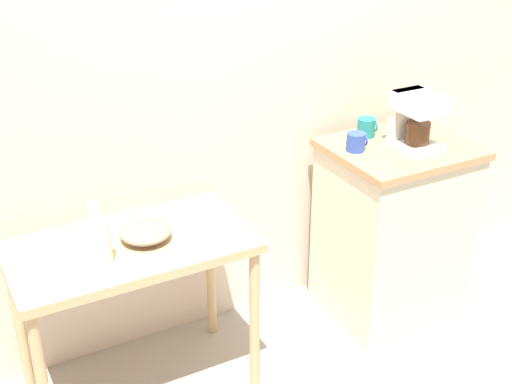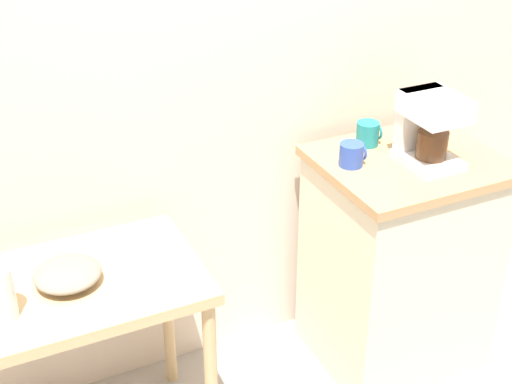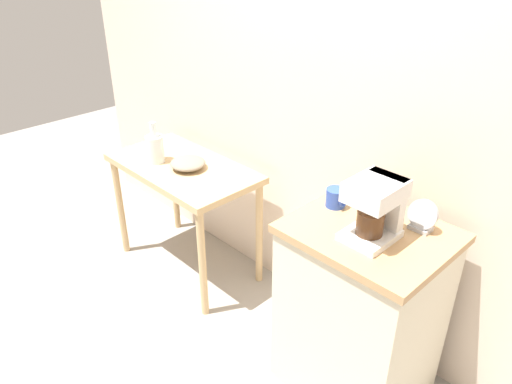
{
  "view_description": "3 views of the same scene",
  "coord_description": "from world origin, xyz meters",
  "px_view_note": "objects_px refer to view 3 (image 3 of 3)",
  "views": [
    {
      "loc": [
        -1.39,
        -2.23,
        2.13
      ],
      "look_at": [
        -0.19,
        0.01,
        0.87
      ],
      "focal_mm": 48.38,
      "sensor_mm": 36.0,
      "label": 1
    },
    {
      "loc": [
        -0.91,
        -1.81,
        2.08
      ],
      "look_at": [
        -0.04,
        0.02,
        0.94
      ],
      "focal_mm": 50.71,
      "sensor_mm": 36.0,
      "label": 2
    },
    {
      "loc": [
        1.51,
        -1.46,
        2.02
      ],
      "look_at": [
        -0.02,
        0.02,
        0.85
      ],
      "focal_mm": 34.46,
      "sensor_mm": 36.0,
      "label": 3
    }
  ],
  "objects_px": {
    "bowl_stoneware": "(188,163)",
    "glass_carafe_vase": "(155,148)",
    "coffee_maker": "(376,206)",
    "mug_dark_teal": "(379,200)",
    "mug_blue": "(336,198)",
    "table_clock": "(422,217)"
  },
  "relations": [
    {
      "from": "bowl_stoneware",
      "to": "mug_blue",
      "type": "distance_m",
      "value": 1.06
    },
    {
      "from": "bowl_stoneware",
      "to": "mug_dark_teal",
      "type": "xyz_separation_m",
      "value": [
        1.19,
        0.17,
        0.17
      ]
    },
    {
      "from": "bowl_stoneware",
      "to": "table_clock",
      "type": "relative_size",
      "value": 1.51
    },
    {
      "from": "bowl_stoneware",
      "to": "mug_dark_teal",
      "type": "bearing_deg",
      "value": 8.2
    },
    {
      "from": "mug_dark_teal",
      "to": "mug_blue",
      "type": "bearing_deg",
      "value": -140.59
    },
    {
      "from": "mug_blue",
      "to": "glass_carafe_vase",
      "type": "bearing_deg",
      "value": -174.07
    },
    {
      "from": "bowl_stoneware",
      "to": "glass_carafe_vase",
      "type": "xyz_separation_m",
      "value": [
        -0.22,
        -0.08,
        0.05
      ]
    },
    {
      "from": "coffee_maker",
      "to": "mug_dark_teal",
      "type": "bearing_deg",
      "value": 118.14
    },
    {
      "from": "mug_dark_teal",
      "to": "table_clock",
      "type": "distance_m",
      "value": 0.22
    },
    {
      "from": "bowl_stoneware",
      "to": "glass_carafe_vase",
      "type": "height_order",
      "value": "glass_carafe_vase"
    },
    {
      "from": "coffee_maker",
      "to": "mug_blue",
      "type": "relative_size",
      "value": 2.77
    },
    {
      "from": "mug_blue",
      "to": "bowl_stoneware",
      "type": "bearing_deg",
      "value": -177.2
    },
    {
      "from": "bowl_stoneware",
      "to": "mug_blue",
      "type": "xyz_separation_m",
      "value": [
        1.04,
        0.05,
        0.17
      ]
    },
    {
      "from": "table_clock",
      "to": "coffee_maker",
      "type": "bearing_deg",
      "value": -120.64
    },
    {
      "from": "coffee_maker",
      "to": "mug_blue",
      "type": "bearing_deg",
      "value": 161.65
    },
    {
      "from": "mug_dark_teal",
      "to": "table_clock",
      "type": "bearing_deg",
      "value": -5.48
    },
    {
      "from": "table_clock",
      "to": "mug_dark_teal",
      "type": "bearing_deg",
      "value": 174.52
    },
    {
      "from": "bowl_stoneware",
      "to": "coffee_maker",
      "type": "bearing_deg",
      "value": -1.5
    },
    {
      "from": "glass_carafe_vase",
      "to": "table_clock",
      "type": "xyz_separation_m",
      "value": [
        1.62,
        0.23,
        0.13
      ]
    },
    {
      "from": "glass_carafe_vase",
      "to": "mug_blue",
      "type": "height_order",
      "value": "glass_carafe_vase"
    },
    {
      "from": "mug_blue",
      "to": "table_clock",
      "type": "xyz_separation_m",
      "value": [
        0.37,
        0.1,
        0.02
      ]
    },
    {
      "from": "bowl_stoneware",
      "to": "mug_blue",
      "type": "bearing_deg",
      "value": 2.8
    }
  ]
}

